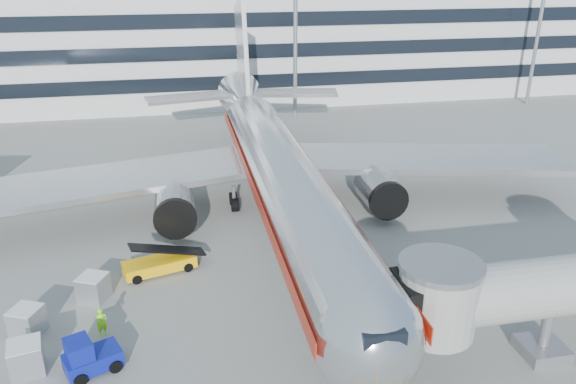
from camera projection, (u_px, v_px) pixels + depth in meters
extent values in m
plane|color=gray|center=(311.00, 294.00, 34.82)|extent=(180.00, 180.00, 0.00)
cube|color=#E9A50C|center=(281.00, 225.00, 43.87)|extent=(0.25, 70.00, 0.01)
cylinder|color=silver|center=(286.00, 184.00, 40.45)|extent=(5.00, 36.00, 5.00)
sphere|color=silver|center=(367.00, 336.00, 24.16)|extent=(5.00, 5.00, 5.00)
cone|color=silver|center=(245.00, 102.00, 61.03)|extent=(5.00, 10.00, 5.00)
cube|color=black|center=(381.00, 336.00, 22.37)|extent=(1.80, 1.20, 0.90)
cube|color=#B7B7BC|center=(422.00, 159.00, 48.11)|extent=(24.95, 12.07, 0.50)
cube|color=#B7B7BC|center=(107.00, 181.00, 43.35)|extent=(24.95, 12.07, 0.50)
cylinder|color=#99999E|center=(380.00, 191.00, 44.49)|extent=(3.00, 4.20, 3.00)
cylinder|color=#99999E|center=(175.00, 208.00, 41.56)|extent=(3.00, 4.20, 3.00)
cylinder|color=black|center=(389.00, 201.00, 42.68)|extent=(3.10, 0.50, 3.10)
cylinder|color=black|center=(175.00, 219.00, 39.75)|extent=(3.10, 0.50, 3.10)
cube|color=#B7B7BC|center=(243.00, 61.00, 59.79)|extent=(0.45, 9.39, 13.72)
cube|color=#B7B7BC|center=(292.00, 93.00, 62.71)|extent=(10.41, 4.94, 0.35)
cube|color=#B7B7BC|center=(193.00, 97.00, 60.70)|extent=(10.41, 4.94, 0.35)
cylinder|color=gray|center=(350.00, 367.00, 27.24)|extent=(0.24, 0.24, 1.80)
cylinder|color=black|center=(349.00, 375.00, 27.41)|extent=(0.35, 0.90, 0.90)
cylinder|color=gray|center=(309.00, 191.00, 47.69)|extent=(0.30, 0.30, 2.00)
cylinder|color=gray|center=(234.00, 197.00, 46.52)|extent=(0.30, 0.30, 2.00)
cube|color=red|center=(320.00, 178.00, 40.79)|extent=(0.06, 38.00, 0.90)
cube|color=red|center=(251.00, 183.00, 39.87)|extent=(0.06, 38.00, 0.90)
cylinder|color=#A8A8A3|center=(555.00, 286.00, 27.89)|extent=(13.00, 3.00, 3.00)
cylinder|color=#A8A8A3|center=(437.00, 300.00, 26.74)|extent=(3.80, 3.80, 3.40)
cylinder|color=gray|center=(441.00, 265.00, 26.01)|extent=(4.00, 4.00, 0.30)
cube|color=black|center=(412.00, 303.00, 26.50)|extent=(1.40, 2.60, 2.60)
cylinder|color=gray|center=(546.00, 329.00, 28.89)|extent=(0.56, 0.56, 3.20)
cube|color=gray|center=(542.00, 349.00, 29.37)|extent=(2.20, 2.20, 0.70)
cylinder|color=black|center=(526.00, 351.00, 29.20)|extent=(0.35, 0.70, 0.70)
cylinder|color=black|center=(557.00, 347.00, 29.53)|extent=(0.35, 0.70, 0.70)
cube|color=silver|center=(221.00, 43.00, 84.42)|extent=(150.00, 24.00, 15.00)
cube|color=black|center=(230.00, 82.00, 74.82)|extent=(150.00, 0.30, 1.80)
cube|color=black|center=(229.00, 52.00, 73.28)|extent=(150.00, 0.30, 1.80)
cube|color=black|center=(228.00, 20.00, 71.75)|extent=(150.00, 0.30, 1.80)
cylinder|color=gray|center=(295.00, 18.00, 69.49)|extent=(0.50, 0.50, 25.00)
cylinder|color=gray|center=(541.00, 13.00, 75.72)|extent=(0.50, 0.50, 25.00)
cube|color=#FFB90A|center=(160.00, 264.00, 37.06)|extent=(4.94, 2.87, 0.74)
cube|color=black|center=(158.00, 252.00, 36.69)|extent=(5.03, 2.42, 1.62)
cylinder|color=black|center=(132.00, 269.00, 37.07)|extent=(0.69, 0.45, 0.64)
cylinder|color=black|center=(137.00, 279.00, 35.84)|extent=(0.69, 0.45, 0.64)
cylinder|color=black|center=(181.00, 257.00, 38.48)|extent=(0.69, 0.45, 0.64)
cylinder|color=black|center=(188.00, 267.00, 37.25)|extent=(0.69, 0.45, 0.64)
cube|color=#0D1891|center=(93.00, 360.00, 28.14)|extent=(3.09, 2.47, 0.87)
cube|color=#0D1891|center=(79.00, 350.00, 27.51)|extent=(1.63, 1.78, 1.06)
cube|color=black|center=(78.00, 345.00, 27.38)|extent=(1.47, 1.57, 0.10)
cylinder|color=black|center=(72.00, 363.00, 28.35)|extent=(0.73, 0.53, 0.67)
cylinder|color=black|center=(80.00, 380.00, 27.25)|extent=(0.73, 0.53, 0.67)
cylinder|color=black|center=(106.00, 351.00, 29.26)|extent=(0.73, 0.53, 0.67)
cylinder|color=black|center=(115.00, 366.00, 28.16)|extent=(0.73, 0.53, 0.67)
cube|color=#ACAEB3|center=(27.00, 322.00, 30.87)|extent=(2.00, 2.00, 1.56)
cube|color=white|center=(24.00, 309.00, 30.56)|extent=(2.00, 2.00, 0.06)
cube|color=#ACAEB3|center=(93.00, 288.00, 33.99)|extent=(2.03, 2.03, 1.58)
cube|color=white|center=(92.00, 277.00, 33.68)|extent=(2.03, 2.03, 0.06)
cube|color=#ACAEB3|center=(26.00, 358.00, 27.97)|extent=(1.87, 1.87, 1.63)
cube|color=white|center=(23.00, 345.00, 27.65)|extent=(1.87, 1.87, 0.06)
imported|color=#8FFF1A|center=(102.00, 322.00, 30.70)|extent=(0.72, 0.59, 1.69)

